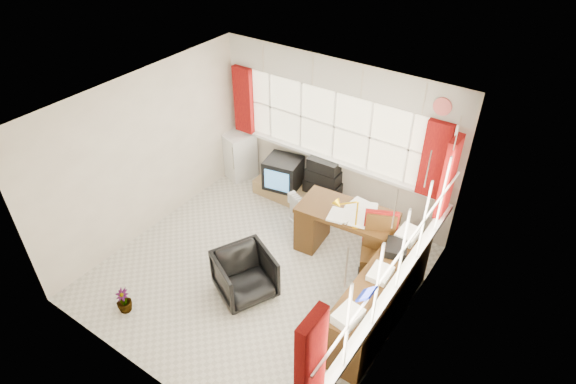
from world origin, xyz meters
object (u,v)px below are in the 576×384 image
at_px(desk_lamp, 357,208).
at_px(crt_tv, 283,173).
at_px(desk, 346,230).
at_px(mini_fridge, 239,154).
at_px(radiator, 299,215).
at_px(office_chair, 245,275).
at_px(tv_bench, 294,193).
at_px(task_chair, 378,246).
at_px(credenza, 379,297).

distance_m(desk_lamp, crt_tv, 2.06).
bearing_deg(desk, mini_fridge, 163.55).
xyz_separation_m(radiator, crt_tv, (-0.63, 0.48, 0.29)).
bearing_deg(mini_fridge, desk, -16.45).
relative_size(office_chair, mini_fridge, 0.86).
xyz_separation_m(tv_bench, crt_tv, (-0.18, -0.06, 0.38)).
bearing_deg(task_chair, crt_tv, 159.14).
bearing_deg(task_chair, office_chair, -135.85).
bearing_deg(task_chair, credenza, -61.94).
relative_size(desk_lamp, task_chair, 0.41).
relative_size(credenza, crt_tv, 3.10).
distance_m(credenza, crt_tv, 2.86).
relative_size(radiator, crt_tv, 0.82).
xyz_separation_m(office_chair, radiator, (-0.20, 1.58, -0.11)).
xyz_separation_m(task_chair, crt_tv, (-2.11, 0.81, -0.07)).
bearing_deg(mini_fridge, crt_tv, -7.55).
bearing_deg(desk, office_chair, -116.18).
height_order(radiator, mini_fridge, mini_fridge).
bearing_deg(crt_tv, desk_lamp, -25.80).
bearing_deg(credenza, tv_bench, 146.30).
distance_m(task_chair, office_chair, 1.81).
relative_size(task_chair, crt_tv, 1.67).
height_order(desk, crt_tv, desk).
height_order(office_chair, mini_fridge, mini_fridge).
height_order(tv_bench, crt_tv, crt_tv).
height_order(desk, task_chair, task_chair).
distance_m(task_chair, credenza, 0.76).
bearing_deg(mini_fridge, desk_lamp, -19.39).
xyz_separation_m(desk, radiator, (-0.90, 0.15, -0.22)).
bearing_deg(task_chair, mini_fridge, 163.42).
distance_m(desk_lamp, mini_fridge, 3.09).
height_order(desk, office_chair, desk).
xyz_separation_m(task_chair, radiator, (-1.49, 0.33, -0.35)).
xyz_separation_m(credenza, crt_tv, (-2.46, 1.46, 0.12)).
xyz_separation_m(task_chair, tv_bench, (-1.93, 0.87, -0.45)).
height_order(task_chair, office_chair, task_chair).
bearing_deg(office_chair, radiator, 33.57).
distance_m(office_chair, tv_bench, 2.22).
bearing_deg(desk, credenza, -41.76).
xyz_separation_m(crt_tv, mini_fridge, (-1.07, 0.14, -0.09)).
bearing_deg(radiator, task_chair, -12.44).
height_order(task_chair, mini_fridge, task_chair).
xyz_separation_m(task_chair, office_chair, (-1.29, -1.25, -0.24)).
bearing_deg(credenza, task_chair, 118.06).
height_order(desk_lamp, mini_fridge, desk_lamp).
relative_size(radiator, tv_bench, 0.38).
xyz_separation_m(desk, office_chair, (-0.70, -1.43, -0.11)).
xyz_separation_m(desk_lamp, mini_fridge, (-2.85, 1.00, -0.68)).
bearing_deg(radiator, desk_lamp, -18.38).
xyz_separation_m(desk, mini_fridge, (-2.60, 0.77, -0.02)).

